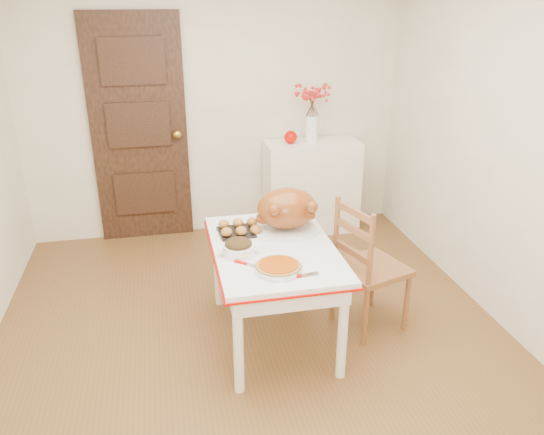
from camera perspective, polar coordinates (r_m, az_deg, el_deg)
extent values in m
cube|color=brown|center=(3.68, -1.70, -13.52)|extent=(3.50, 4.00, 0.00)
cube|color=#EEE2C8|center=(5.03, -6.13, 12.10)|extent=(3.50, 0.00, 2.50)
cube|color=#EEE2C8|center=(1.40, 13.68, -19.55)|extent=(3.50, 0.00, 2.50)
cube|color=#EEE2C8|center=(3.81, 25.12, 6.56)|extent=(0.00, 4.00, 2.50)
cube|color=black|center=(5.02, -14.04, 8.97)|extent=(0.85, 0.06, 2.06)
cube|color=white|center=(5.20, 4.25, 3.32)|extent=(0.89, 0.40, 0.89)
sphere|color=#BD0900|center=(4.99, 2.01, 8.62)|extent=(0.12, 0.12, 0.12)
cylinder|color=#A03C06|center=(3.11, 0.70, -5.28)|extent=(0.33, 0.33, 0.06)
cylinder|color=white|center=(3.76, -1.11, 0.29)|extent=(0.07, 0.07, 0.10)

